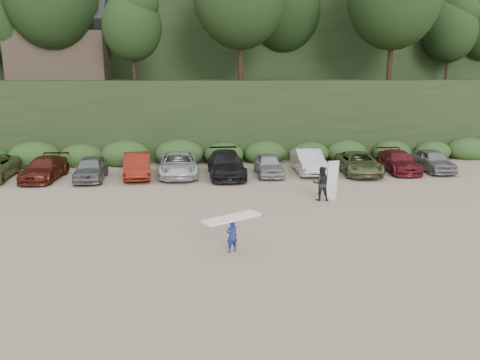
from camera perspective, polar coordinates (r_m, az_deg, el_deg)
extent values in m
plane|color=tan|center=(20.92, -3.25, -5.40)|extent=(120.00, 120.00, 0.00)
cube|color=black|center=(42.01, -4.76, 7.99)|extent=(80.00, 14.00, 6.00)
cube|color=black|center=(59.87, -5.25, 14.22)|extent=(90.00, 30.00, 16.00)
ellipsoid|color=black|center=(42.09, -4.97, 18.90)|extent=(66.00, 12.00, 10.00)
cube|color=#2B491E|center=(34.86, -5.31, 3.00)|extent=(46.20, 2.00, 1.20)
cube|color=brown|center=(45.26, -20.79, 13.91)|extent=(8.00, 6.00, 4.00)
imported|color=#531B13|center=(31.91, -22.73, 1.30)|extent=(2.29, 4.96, 1.40)
imported|color=slate|center=(30.76, -17.74, 1.38)|extent=(1.94, 4.44, 1.49)
imported|color=maroon|center=(30.77, -12.41, 1.75)|extent=(2.03, 4.80, 1.54)
imported|color=silver|center=(30.76, -7.53, 1.91)|extent=(2.66, 5.51, 1.51)
imported|color=black|center=(30.30, -1.69, 1.95)|extent=(2.33, 5.60, 1.62)
imported|color=#9F9FA3|center=(30.75, 3.48, 1.90)|extent=(1.75, 4.18, 1.41)
imported|color=silver|center=(31.73, 8.31, 2.30)|extent=(1.84, 4.89, 1.60)
imported|color=#566138|center=(32.08, 14.24, 2.00)|extent=(2.75, 5.30, 1.43)
imported|color=maroon|center=(33.57, 18.73, 2.15)|extent=(2.31, 4.94, 1.40)
imported|color=gray|center=(34.54, 22.47, 2.21)|extent=(1.96, 4.44, 1.49)
imported|color=navy|center=(17.58, -1.00, -6.83)|extent=(0.54, 0.45, 1.25)
cube|color=white|center=(17.36, -1.01, -4.65)|extent=(2.29, 1.72, 0.09)
imported|color=black|center=(24.87, 9.86, -0.43)|extent=(0.98, 0.82, 1.82)
cube|color=silver|center=(24.91, 11.16, -0.08)|extent=(0.65, 0.42, 2.14)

